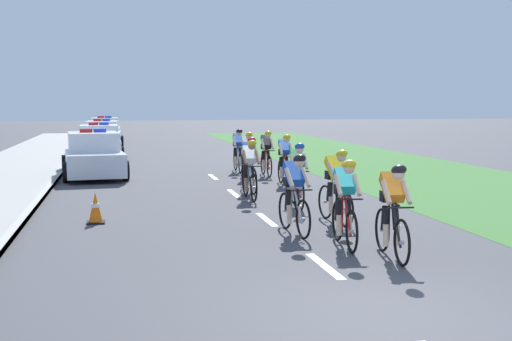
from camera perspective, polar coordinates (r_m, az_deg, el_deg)
The scene contains 20 objects.
ground_plane at distance 7.75m, azimuth 12.02°, elevation -12.79°, with size 160.00×160.00×0.00m, color #424247.
kerb_edge at distance 20.93m, azimuth -17.18°, elevation -0.87°, with size 0.16×60.00×0.13m, color #9E9E99.
grass_verge at distance 23.12m, azimuth 13.86°, elevation -0.29°, with size 7.00×60.00×0.01m, color #3D7033.
lane_markings_centre at distance 13.85m, azimuth 0.91°, elevation -4.28°, with size 0.14×17.60×0.01m.
cyclist_lead at distance 10.53m, azimuth 11.82°, elevation -3.36°, with size 0.45×1.72×1.56m.
cyclist_second at distance 11.25m, azimuth 7.76°, elevation -2.70°, with size 0.45×1.72×1.56m.
cyclist_third at distance 12.25m, azimuth 3.37°, elevation -1.94°, with size 0.44×1.72×1.56m.
cyclist_fourth at distance 13.43m, azimuth 6.98°, elevation -1.27°, with size 0.45×1.72×1.56m.
cyclist_fifth at distance 15.45m, azimuth 3.63°, elevation -0.28°, with size 0.44×1.72×1.56m.
cyclist_sixth at distance 16.58m, azimuth -0.55°, elevation 0.17°, with size 0.42×1.72×1.56m.
cyclist_seventh at distance 17.88m, azimuth -0.58°, elevation 0.59°, with size 0.42×1.72×1.56m.
cyclist_eighth at distance 19.39m, azimuth 2.52°, elevation 1.01°, with size 0.42×1.72×1.56m.
cyclist_ninth at distance 21.75m, azimuth 0.91°, elevation 1.57°, with size 0.42×1.72×1.56m.
cyclist_tenth at distance 20.81m, azimuth -0.75°, elevation 1.36°, with size 0.42×1.72×1.56m.
cyclist_eleventh at distance 23.09m, azimuth -1.58°, elevation 1.82°, with size 0.42×1.72×1.56m.
police_car_nearest at distance 22.20m, azimuth -13.99°, elevation 1.20°, with size 2.29×4.54×1.59m.
police_car_second at distance 28.91m, azimuth -13.51°, elevation 2.30°, with size 2.07×4.44×1.59m.
police_car_third at distance 34.80m, azimuth -13.24°, elevation 2.91°, with size 2.17×4.49×1.59m.
police_car_furthest at distance 41.30m, azimuth -13.03°, elevation 3.39°, with size 2.07×4.44×1.59m.
traffic_cone_near at distance 13.77m, azimuth -13.82°, elevation -3.22°, with size 0.36×0.36×0.64m.
Camera 1 is at (-3.01, -6.69, 2.49)m, focal length 45.88 mm.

